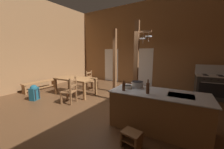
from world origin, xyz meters
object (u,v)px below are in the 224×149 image
at_px(dining_table, 75,80).
at_px(mixing_bowl_on_counter, 128,87).
at_px(stove_range, 211,86).
at_px(bottle_short_on_counter, 124,87).
at_px(bench_along_left_wall, 40,84).
at_px(backpack, 34,92).
at_px(step_stool, 132,138).
at_px(stockpot_on_counter, 137,84).
at_px(ladderback_chair_near_window, 91,81).
at_px(ladderback_chair_by_post, 70,91).
at_px(bottle_tall_on_counter, 148,88).
at_px(kitchen_island, 157,110).

relative_size(dining_table, mixing_bowl_on_counter, 8.49).
relative_size(stove_range, mixing_bowl_on_counter, 6.32).
height_order(stove_range, bottle_short_on_counter, stove_range).
relative_size(stove_range, bench_along_left_wall, 0.84).
distance_m(dining_table, backpack, 1.62).
relative_size(stove_range, step_stool, 3.38).
relative_size(stockpot_on_counter, mixing_bowl_on_counter, 1.75).
xyz_separation_m(stove_range, ladderback_chair_near_window, (-4.89, -1.64, -0.03)).
distance_m(stove_range, dining_table, 5.60).
relative_size(stove_range, ladderback_chair_by_post, 1.39).
xyz_separation_m(bottle_tall_on_counter, bottle_short_on_counter, (-0.57, -0.07, -0.03)).
xyz_separation_m(ladderback_chair_near_window, mixing_bowl_on_counter, (2.84, -1.80, 0.49)).
xyz_separation_m(ladderback_chair_by_post, backpack, (-1.43, -0.53, -0.14)).
relative_size(mixing_bowl_on_counter, bottle_tall_on_counter, 0.64).
height_order(step_stool, backpack, backpack).
height_order(ladderback_chair_near_window, backpack, ladderback_chair_near_window).
distance_m(step_stool, backpack, 4.26).
bearing_deg(ladderback_chair_near_window, ladderback_chair_by_post, -73.35).
bearing_deg(ladderback_chair_near_window, stockpot_on_counter, -27.96).
relative_size(ladderback_chair_by_post, stockpot_on_counter, 2.60).
height_order(kitchen_island, bench_along_left_wall, kitchen_island).
distance_m(dining_table, mixing_bowl_on_counter, 3.05).
bearing_deg(step_stool, stove_range, 70.13).
relative_size(bench_along_left_wall, stockpot_on_counter, 4.28).
height_order(backpack, stockpot_on_counter, stockpot_on_counter).
xyz_separation_m(kitchen_island, dining_table, (-3.66, 0.80, 0.20)).
bearing_deg(bottle_tall_on_counter, bench_along_left_wall, 174.23).
relative_size(kitchen_island, step_stool, 5.67).
bearing_deg(ladderback_chair_near_window, kitchen_island, -25.99).
relative_size(ladderback_chair_near_window, ladderback_chair_by_post, 1.00).
bearing_deg(stove_range, mixing_bowl_on_counter, -120.69).
height_order(dining_table, backpack, dining_table).
xyz_separation_m(stove_range, backpack, (-5.79, -3.93, -0.17)).
height_order(ladderback_chair_near_window, ladderback_chair_by_post, same).
bearing_deg(dining_table, bench_along_left_wall, -166.00).
xyz_separation_m(kitchen_island, stove_range, (1.30, 3.39, 0.03)).
bearing_deg(bottle_short_on_counter, bench_along_left_wall, 172.79).
bearing_deg(bench_along_left_wall, mixing_bowl_on_counter, -4.36).
relative_size(bench_along_left_wall, bottle_short_on_counter, 6.31).
height_order(ladderback_chair_by_post, backpack, ladderback_chair_by_post).
bearing_deg(stove_range, ladderback_chair_by_post, -142.01).
relative_size(stove_range, bottle_tall_on_counter, 4.08).
bearing_deg(ladderback_chair_by_post, bottle_tall_on_counter, -4.29).
distance_m(ladderback_chair_by_post, mixing_bowl_on_counter, 2.37).
distance_m(dining_table, stockpot_on_counter, 3.17).
bearing_deg(bottle_tall_on_counter, ladderback_chair_near_window, 149.84).
height_order(step_stool, mixing_bowl_on_counter, mixing_bowl_on_counter).
bearing_deg(ladderback_chair_by_post, step_stool, -17.52).
relative_size(stockpot_on_counter, bottle_short_on_counter, 1.47).
bearing_deg(backpack, ladderback_chair_near_window, 68.47).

